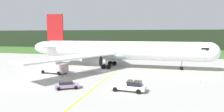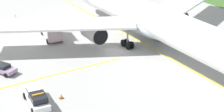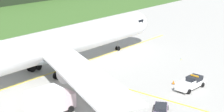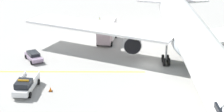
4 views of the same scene
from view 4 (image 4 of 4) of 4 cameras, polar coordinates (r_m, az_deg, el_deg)
ground at (r=56.98m, az=5.50°, el=-1.37°), size 320.00×320.00×0.00m
taxiway_centerline_main at (r=55.41m, az=11.78°, el=-2.39°), size 69.15×0.79×0.01m
taxiway_centerline_spur at (r=55.63m, az=-11.98°, el=-2.31°), size 0.53×32.50×0.01m
airliner at (r=54.58m, az=11.97°, el=2.49°), size 52.60×51.33×15.28m
ops_pickup_truck at (r=49.54m, az=-12.72°, el=-4.21°), size 5.87×2.66×1.94m
catering_truck at (r=66.45m, az=-0.74°, el=3.74°), size 6.62×3.61×3.81m
staff_car at (r=59.49m, az=-11.60°, el=-0.01°), size 4.37×3.43×1.30m
apron_cone at (r=49.19m, az=-9.16°, el=-4.91°), size 0.49×0.49×0.62m
taxiway_edge_light_west at (r=81.02m, az=-1.87°, el=5.68°), size 0.12×0.12×0.45m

